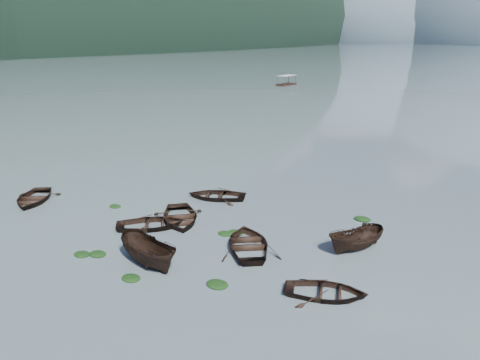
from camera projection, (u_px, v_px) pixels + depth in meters
The scene contains 19 objects.
ground_plane at pixel (107, 276), 23.60m from camera, with size 2400.00×2400.00×0.00m, color #516065.
haze_mtn_a at pixel (392, 42), 874.16m from camera, with size 520.00×520.00×280.00m, color #475666.
rowboat_0 at pixel (33, 202), 34.15m from camera, with size 3.21×4.50×0.93m, color black.
rowboat_1 at pixel (152, 228), 29.53m from camera, with size 3.09×4.33×0.90m, color black.
rowboat_2 at pixel (150, 265), 24.76m from camera, with size 1.67×4.45×1.72m, color black.
rowboat_3 at pixel (249, 248), 26.67m from camera, with size 3.38×4.74×0.98m, color black.
rowboat_4 at pixel (326, 296), 21.79m from camera, with size 2.76×3.87×0.80m, color black.
rowboat_5 at pixel (356, 250), 26.47m from camera, with size 1.47×3.90×1.51m, color black.
rowboat_6 at pixel (180, 221), 30.52m from camera, with size 3.36×4.70×0.97m, color black.
rowboat_7 at pixel (217, 198), 34.85m from camera, with size 3.09×4.32×0.90m, color black.
weed_clump_0 at pixel (82, 255), 25.83m from camera, with size 0.98×0.80×0.21m, color black.
weed_clump_1 at pixel (98, 255), 25.85m from camera, with size 1.03×0.83×0.23m, color black.
weed_clump_2 at pixel (131, 279), 23.29m from camera, with size 1.03×0.83×0.22m, color black.
weed_clump_3 at pixel (225, 234), 28.54m from camera, with size 0.91×0.77×0.20m, color black.
weed_clump_4 at pixel (217, 285), 22.69m from camera, with size 1.16×0.92×0.24m, color black.
weed_clump_5 at pixel (115, 207), 33.11m from camera, with size 0.88×0.71×0.19m, color black.
weed_clump_6 at pixel (236, 233), 28.67m from camera, with size 1.02×0.85×0.21m, color black.
weed_clump_7 at pixel (362, 220), 30.76m from camera, with size 1.12×0.90×0.24m, color black.
pontoon_left at pixel (286, 85), 114.32m from camera, with size 2.45×5.89×2.26m, color black, non-canonical shape.
Camera 1 is at (17.45, -13.66, 11.61)m, focal length 35.00 mm.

